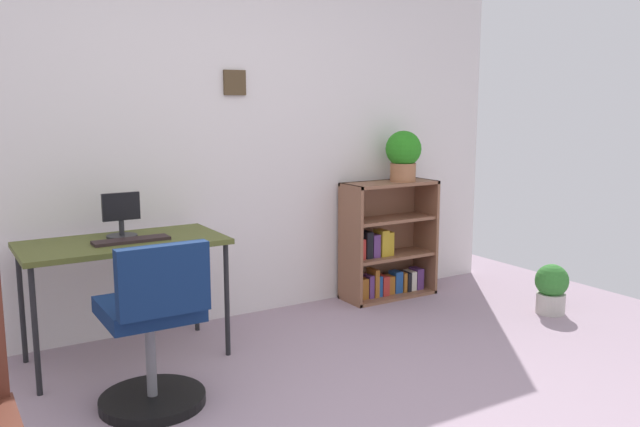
% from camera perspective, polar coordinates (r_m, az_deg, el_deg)
% --- Properties ---
extents(wall_back, '(5.20, 0.12, 2.50)m').
position_cam_1_polar(wall_back, '(4.40, -11.94, 6.39)').
color(wall_back, silver).
rests_on(wall_back, ground_plane).
extents(desk, '(1.12, 0.59, 0.71)m').
position_cam_1_polar(desk, '(3.90, -16.79, -3.04)').
color(desk, '#4E5423').
rests_on(desk, ground_plane).
extents(monitor, '(0.22, 0.18, 0.26)m').
position_cam_1_polar(monitor, '(3.96, -16.93, -0.25)').
color(monitor, '#262628').
rests_on(monitor, desk).
extents(keyboard, '(0.42, 0.12, 0.02)m').
position_cam_1_polar(keyboard, '(3.83, -16.12, -2.26)').
color(keyboard, black).
rests_on(keyboard, desk).
extents(office_chair, '(0.52, 0.55, 0.86)m').
position_cam_1_polar(office_chair, '(3.29, -14.31, -10.30)').
color(office_chair, black).
rests_on(office_chair, ground_plane).
extents(bookshelf_low, '(0.74, 0.30, 0.89)m').
position_cam_1_polar(bookshelf_low, '(5.07, 5.65, -2.84)').
color(bookshelf_low, brown).
rests_on(bookshelf_low, ground_plane).
extents(potted_plant_on_shelf, '(0.27, 0.27, 0.38)m').
position_cam_1_polar(potted_plant_on_shelf, '(5.00, 7.27, 5.20)').
color(potted_plant_on_shelf, '#9E6642').
rests_on(potted_plant_on_shelf, bookshelf_low).
extents(potted_plant_floor, '(0.23, 0.23, 0.36)m').
position_cam_1_polar(potted_plant_floor, '(4.94, 19.52, -6.12)').
color(potted_plant_floor, '#B7B2A8').
rests_on(potted_plant_floor, ground_plane).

